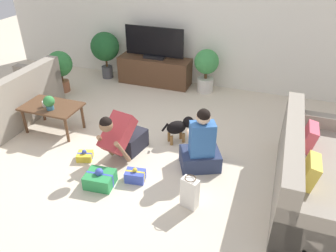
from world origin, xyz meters
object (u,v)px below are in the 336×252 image
gift_bag_a (190,193)px  mug (45,104)px  potted_plant_back_left (105,48)px  sofa_right (314,175)px  potted_plant_back_right (206,67)px  coffee_table (52,109)px  tv (154,45)px  gift_box_b (135,176)px  tv_console (155,71)px  sofa_left (4,106)px  person_kneeling (123,136)px  potted_plant_corner_left (60,66)px  tabletop_plant (49,102)px  dog (180,126)px  gift_box_a (100,179)px  person_sitting (201,147)px  gift_box_c (85,156)px

gift_bag_a → mug: (-2.58, 0.86, 0.29)m
gift_bag_a → potted_plant_back_left: bearing=131.4°
sofa_right → potted_plant_back_right: (-1.93, 2.49, 0.22)m
coffee_table → tv: (0.82, 2.30, 0.44)m
potted_plant_back_left → gift_box_b: (2.00, -2.96, -0.58)m
gift_bag_a → mug: size_ratio=3.50×
tv_console → sofa_left: bearing=-126.1°
tv → person_kneeling: tv is taller
tv_console → potted_plant_corner_left: size_ratio=1.82×
tabletop_plant → sofa_left: bearing=177.7°
potted_plant_corner_left → dog: bearing=-19.2°
potted_plant_back_right → tabletop_plant: size_ratio=3.85×
tv → gift_box_b: size_ratio=4.51×
mug → potted_plant_corner_left: bearing=117.0°
coffee_table → tv_console: tv_console is taller
sofa_right → gift_bag_a: (-1.33, -0.67, -0.10)m
gift_box_b → potted_plant_corner_left: bearing=140.8°
tv → tv_console: bearing=0.0°
sofa_right → mug: (-3.90, 0.19, 0.19)m
coffee_table → gift_box_a: coffee_table is taller
person_sitting → gift_bag_a: person_sitting is taller
person_sitting → mug: person_sitting is taller
gift_box_a → mug: bearing=148.0°
dog → coffee_table: bearing=59.8°
sofa_right → potted_plant_corner_left: 4.87m
person_kneeling → tabletop_plant: person_kneeling is taller
sofa_left → potted_plant_back_right: (2.82, 2.32, 0.22)m
tv_console → gift_box_c: 2.83m
potted_plant_corner_left → person_sitting: (3.20, -1.48, -0.20)m
sofa_right → mug: 3.91m
sofa_right → dog: size_ratio=4.85×
tv → tabletop_plant: size_ratio=5.48×
potted_plant_back_right → gift_box_c: potted_plant_back_right is taller
person_kneeling → coffee_table: bearing=179.4°
person_kneeling → mug: (-1.42, 0.23, 0.15)m
tv → gift_box_c: size_ratio=4.83×
mug → tv_console: bearing=69.5°
sofa_right → tv_console: size_ratio=1.40×
tv → mug: tv is taller
person_sitting → potted_plant_corner_left: bearing=-50.2°
coffee_table → person_sitting: bearing=-3.7°
sofa_right → tv: (-3.02, 2.54, 0.53)m
dog → gift_box_c: 1.45m
dog → gift_bag_a: size_ratio=1.02×
gift_box_b → tv: bearing=106.8°
gift_box_b → person_sitting: bearing=37.8°
potted_plant_back_right → dog: potted_plant_back_right is taller
sofa_right → potted_plant_back_left: (-4.11, 2.49, 0.35)m
gift_bag_a → tabletop_plant: bearing=161.8°
potted_plant_back_right → potted_plant_back_left: size_ratio=0.87×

